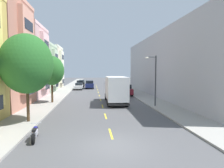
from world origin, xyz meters
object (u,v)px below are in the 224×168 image
at_px(delivery_box_truck, 116,88).
at_px(parked_sedan_red, 113,84).
at_px(street_tree_nearest, 27,64).
at_px(parked_suv_burgundy, 125,90).
at_px(parked_hatchback_white, 79,86).
at_px(moving_navy_sedan, 90,84).
at_px(parked_motorcycle, 35,133).
at_px(street_tree_second, 52,71).
at_px(parked_sedan_teal, 109,82).
at_px(street_lamp, 154,77).
at_px(parked_pickup_black, 81,84).
at_px(parked_hatchback_forest, 82,82).

relative_size(delivery_box_truck, parked_sedan_red, 1.66).
xyz_separation_m(street_tree_nearest, parked_suv_burgundy, (10.88, 16.72, -3.80)).
distance_m(parked_hatchback_white, moving_navy_sedan, 3.51).
xyz_separation_m(parked_suv_burgundy, parked_motorcycle, (-9.23, -20.68, -0.58)).
xyz_separation_m(street_tree_second, parked_sedan_teal, (10.77, 36.14, -3.51)).
relative_size(street_lamp, parked_suv_burgundy, 1.21).
height_order(street_lamp, parked_hatchback_white, street_lamp).
height_order(street_tree_nearest, moving_navy_sedan, street_tree_nearest).
xyz_separation_m(street_tree_second, street_lamp, (12.33, -3.89, -0.69)).
height_order(delivery_box_truck, parked_hatchback_white, delivery_box_truck).
distance_m(street_lamp, parked_pickup_black, 31.86).
bearing_deg(street_lamp, street_tree_second, 162.50).
bearing_deg(parked_suv_burgundy, street_lamp, -82.64).
relative_size(street_tree_second, street_lamp, 1.03).
xyz_separation_m(parked_sedan_teal, moving_navy_sedan, (-6.17, -15.36, 0.24)).
xyz_separation_m(street_tree_nearest, moving_navy_sedan, (4.60, 30.20, -3.80)).
relative_size(street_lamp, parked_sedan_red, 1.29).
bearing_deg(parked_hatchback_forest, parked_motorcycle, -90.48).
distance_m(street_tree_nearest, parked_sedan_red, 36.65).
bearing_deg(parked_hatchback_white, parked_motorcycle, -90.95).
distance_m(street_tree_second, parked_hatchback_white, 18.72).
distance_m(street_lamp, delivery_box_truck, 5.34).
bearing_deg(delivery_box_truck, parked_sedan_teal, 86.03).
relative_size(parked_pickup_black, parked_suv_burgundy, 1.10).
distance_m(parked_hatchback_white, parked_sedan_teal, 19.84).
bearing_deg(moving_navy_sedan, parked_motorcycle, -94.94).
height_order(street_lamp, parked_hatchback_forest, street_lamp).
relative_size(street_lamp, parked_sedan_teal, 1.29).
distance_m(parked_sedan_teal, moving_navy_sedan, 16.55).
xyz_separation_m(street_lamp, parked_hatchback_forest, (-10.29, 37.01, -2.82)).
height_order(street_tree_second, parked_hatchback_forest, street_tree_second).
height_order(street_lamp, parked_sedan_teal, street_lamp).
bearing_deg(parked_suv_burgundy, parked_sedan_red, 90.39).
bearing_deg(moving_navy_sedan, parked_suv_burgundy, -65.02).
height_order(street_tree_second, parked_sedan_teal, street_tree_second).
xyz_separation_m(parked_pickup_black, moving_navy_sedan, (2.49, -5.38, 0.16)).
bearing_deg(parked_sedan_red, parked_sedan_teal, 89.95).
height_order(street_lamp, parked_motorcycle, street_lamp).
height_order(parked_suv_burgundy, parked_motorcycle, parked_suv_burgundy).
height_order(delivery_box_truck, parked_pickup_black, delivery_box_truck).
height_order(delivery_box_truck, moving_navy_sedan, delivery_box_truck).
distance_m(street_tree_second, parked_sedan_teal, 37.88).
height_order(street_tree_nearest, street_tree_second, street_tree_nearest).
bearing_deg(street_tree_nearest, parked_hatchback_white, 85.50).
xyz_separation_m(parked_sedan_teal, parked_sedan_red, (-0.01, -10.76, 0.00)).
xyz_separation_m(street_tree_nearest, street_lamp, (12.33, 5.53, -1.21)).
distance_m(street_lamp, parked_sedan_red, 29.45).
bearing_deg(parked_hatchback_white, parked_suv_burgundy, -51.55).
height_order(street_tree_second, parked_pickup_black, street_tree_second).
distance_m(delivery_box_truck, parked_sedan_red, 26.44).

